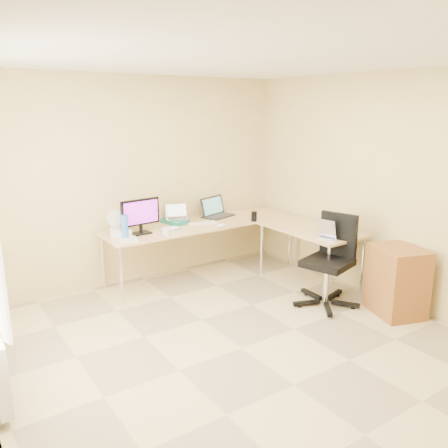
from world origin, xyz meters
TOP-DOWN VIEW (x-y plane):
  - floor at (0.00, 0.00)m, footprint 4.50×4.50m
  - ceiling at (0.00, 0.00)m, footprint 4.50×4.50m
  - wall_back at (0.00, 2.25)m, footprint 4.50×0.00m
  - wall_right at (2.10, 0.00)m, footprint 0.00×4.50m
  - desk_main at (0.72, 1.85)m, footprint 2.65×0.70m
  - desk_return at (1.70, 0.85)m, footprint 0.70×1.30m
  - monitor at (-0.17, 1.82)m, footprint 0.51×0.21m
  - book_stack at (0.42, 2.05)m, footprint 0.29×0.36m
  - laptop_center at (0.45, 2.05)m, footprint 0.35×0.31m
  - laptop_black at (1.09, 2.04)m, footprint 0.51×0.43m
  - keyboard at (0.70, 1.83)m, footprint 0.38×0.18m
  - mouse at (0.82, 1.55)m, footprint 0.12×0.09m
  - mug at (0.04, 1.55)m, footprint 0.14×0.14m
  - cd_stack at (0.25, 1.75)m, footprint 0.14×0.14m
  - water_bottle at (-0.40, 1.76)m, footprint 0.10×0.10m
  - papers at (-0.40, 1.67)m, footprint 0.28×0.35m
  - white_box at (-0.40, 1.88)m, footprint 0.29×0.24m
  - desk_fan at (-0.40, 2.05)m, footprint 0.27×0.27m
  - black_cup at (1.35, 1.55)m, footprint 0.08×0.08m
  - laptop_return at (1.58, 0.42)m, footprint 0.33×0.29m
  - office_chair at (1.39, 0.26)m, footprint 0.78×0.78m
  - cabinet at (1.85, -0.33)m, footprint 0.62×0.69m

SIDE VIEW (x-z plane):
  - floor at x=0.00m, z-range 0.00..0.00m
  - cabinet at x=1.85m, z-range -0.03..0.75m
  - desk_main at x=0.72m, z-range 0.00..0.73m
  - desk_return at x=1.70m, z-range 0.00..0.73m
  - office_chair at x=1.39m, z-range -0.02..1.02m
  - papers at x=-0.40m, z-range 0.73..0.74m
  - keyboard at x=0.70m, z-range 0.73..0.75m
  - cd_stack at x=0.25m, z-range 0.73..0.76m
  - mouse at x=0.82m, z-range 0.73..0.77m
  - book_stack at x=0.42m, z-range 0.73..0.78m
  - white_box at x=-0.40m, z-range 0.73..0.82m
  - mug at x=0.04m, z-range 0.73..0.83m
  - black_cup at x=1.35m, z-range 0.73..0.86m
  - laptop_return at x=1.58m, z-range 0.73..0.92m
  - desk_fan at x=-0.40m, z-range 0.73..1.00m
  - laptop_black at x=1.09m, z-range 0.73..1.00m
  - water_bottle at x=-0.40m, z-range 0.73..1.01m
  - laptop_center at x=0.45m, z-range 0.78..0.98m
  - monitor at x=-0.17m, z-range 0.73..1.16m
  - wall_back at x=0.00m, z-range -0.95..3.55m
  - wall_right at x=2.10m, z-range -0.95..3.55m
  - ceiling at x=0.00m, z-range 2.60..2.60m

